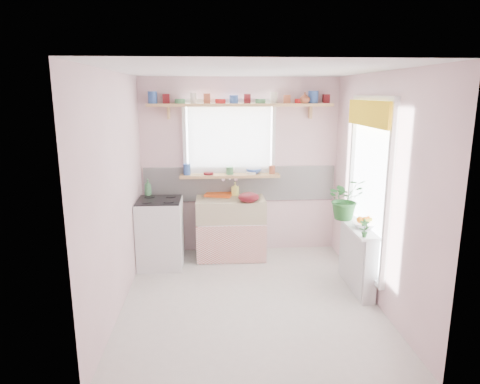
{
  "coord_description": "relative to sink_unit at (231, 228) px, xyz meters",
  "views": [
    {
      "loc": [
        -0.4,
        -4.44,
        2.27
      ],
      "look_at": [
        -0.07,
        0.55,
        1.12
      ],
      "focal_mm": 32.0,
      "sensor_mm": 36.0,
      "label": 1
    }
  ],
  "objects": [
    {
      "name": "sill_bowl",
      "position": [
        0.34,
        0.25,
        0.76
      ],
      "size": [
        0.24,
        0.24,
        0.07
      ],
      "primitive_type": "imported",
      "rotation": [
        0.0,
        0.0,
        0.12
      ],
      "color": "#385EB9",
      "rests_on": "windowsill"
    },
    {
      "name": "room",
      "position": [
        0.81,
        -0.43,
        0.94
      ],
      "size": [
        3.2,
        3.2,
        3.2
      ],
      "color": "beige",
      "rests_on": "ground"
    },
    {
      "name": "herb_pot",
      "position": [
        1.36,
        -1.49,
        0.44
      ],
      "size": [
        0.11,
        0.08,
        0.2
      ],
      "primitive_type": "imported",
      "rotation": [
        0.0,
        0.0,
        -0.1
      ],
      "color": "#286127",
      "rests_on": "radiator_ledge"
    },
    {
      "name": "sill_crockery",
      "position": [
        -0.0,
        0.19,
        0.78
      ],
      "size": [
        1.35,
        0.11,
        0.12
      ],
      "color": "#3359A5",
      "rests_on": "windowsill"
    },
    {
      "name": "sink_unit",
      "position": [
        0.0,
        0.0,
        0.0
      ],
      "size": [
        0.95,
        0.65,
        1.11
      ],
      "color": "white",
      "rests_on": "ground"
    },
    {
      "name": "dish_tray",
      "position": [
        -0.16,
        0.21,
        0.44
      ],
      "size": [
        0.42,
        0.36,
        0.04
      ],
      "primitive_type": "cube",
      "rotation": [
        0.0,
        0.0,
        -0.24
      ],
      "color": "#EF5415",
      "rests_on": "sink_unit"
    },
    {
      "name": "jade_plant",
      "position": [
        1.36,
        -0.81,
        0.6
      ],
      "size": [
        0.53,
        0.48,
        0.51
      ],
      "primitive_type": "imported",
      "rotation": [
        0.0,
        0.0,
        0.21
      ],
      "color": "#265F28",
      "rests_on": "radiator_ledge"
    },
    {
      "name": "windowsill",
      "position": [
        -0.0,
        0.19,
        0.71
      ],
      "size": [
        1.4,
        0.22,
        0.04
      ],
      "primitive_type": "cube",
      "color": "tan",
      "rests_on": "room"
    },
    {
      "name": "cooker",
      "position": [
        -0.95,
        -0.24,
        0.03
      ],
      "size": [
        0.58,
        0.58,
        0.93
      ],
      "color": "white",
      "rests_on": "ground"
    },
    {
      "name": "sill_cup",
      "position": [
        0.01,
        0.25,
        0.78
      ],
      "size": [
        0.13,
        0.13,
        0.1
      ],
      "primitive_type": "imported",
      "rotation": [
        0.0,
        0.0,
        0.05
      ],
      "color": "beige",
      "rests_on": "windowsill"
    },
    {
      "name": "pine_shelf",
      "position": [
        0.15,
        0.18,
        1.69
      ],
      "size": [
        2.52,
        0.24,
        0.04
      ],
      "primitive_type": "cube",
      "color": "tan",
      "rests_on": "room"
    },
    {
      "name": "cooker_bottle",
      "position": [
        -1.12,
        -0.02,
        0.6
      ],
      "size": [
        0.1,
        0.1,
        0.24
      ],
      "primitive_type": "imported",
      "rotation": [
        0.0,
        0.0,
        0.08
      ],
      "color": "#3C7847",
      "rests_on": "cooker"
    },
    {
      "name": "soap_bottle_sink",
      "position": [
        0.08,
        0.21,
        0.51
      ],
      "size": [
        0.11,
        0.11,
        0.19
      ],
      "primitive_type": "imported",
      "rotation": [
        0.0,
        0.0,
        -0.37
      ],
      "color": "#F9FA6F",
      "rests_on": "sink_unit"
    },
    {
      "name": "shelf_vase",
      "position": [
        1.02,
        0.12,
        1.78
      ],
      "size": [
        0.18,
        0.18,
        0.15
      ],
      "primitive_type": "imported",
      "rotation": [
        0.0,
        0.0,
        0.33
      ],
      "color": "brown",
      "rests_on": "pine_shelf"
    },
    {
      "name": "fruit",
      "position": [
        1.49,
        -1.17,
        0.43
      ],
      "size": [
        0.2,
        0.14,
        0.1
      ],
      "color": "orange",
      "rests_on": "fruit_bowl"
    },
    {
      "name": "radiator_ledge",
      "position": [
        1.45,
        -1.09,
        -0.03
      ],
      "size": [
        0.22,
        0.95,
        0.78
      ],
      "color": "white",
      "rests_on": "ground"
    },
    {
      "name": "shelf_crockery",
      "position": [
        0.15,
        0.18,
        1.76
      ],
      "size": [
        2.47,
        0.11,
        0.12
      ],
      "color": "#3359A5",
      "rests_on": "pine_shelf"
    },
    {
      "name": "colander",
      "position": [
        0.23,
        -0.19,
        0.48
      ],
      "size": [
        0.35,
        0.35,
        0.13
      ],
      "primitive_type": "ellipsoid",
      "rotation": [
        0.0,
        0.0,
        0.25
      ],
      "color": "#5E1017",
      "rests_on": "sink_unit"
    },
    {
      "name": "fruit_bowl",
      "position": [
        1.48,
        -1.17,
        0.38
      ],
      "size": [
        0.36,
        0.36,
        0.07
      ],
      "primitive_type": "imported",
      "rotation": [
        0.0,
        0.0,
        -0.42
      ],
      "color": "white",
      "rests_on": "radiator_ledge"
    }
  ]
}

